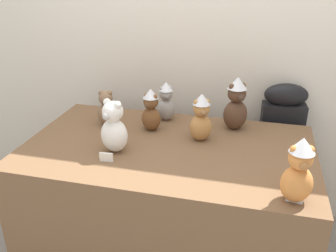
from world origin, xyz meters
The scene contains 12 objects.
wall_back centered at (0.00, 0.97, 1.30)m, with size 7.00×0.08×2.60m, color silver.
display_table centered at (0.00, 0.25, 0.40)m, with size 1.60×0.94×0.79m, color brown.
instrument_case centered at (0.64, 0.85, 0.51)m, with size 0.29×0.15×1.02m.
teddy_bear_cocoa centered at (0.34, 0.57, 0.95)m, with size 0.19×0.19×0.33m.
teddy_bear_caramel centered at (0.16, 0.37, 0.93)m, with size 0.16×0.15×0.28m.
teddy_bear_mocha centered at (-0.44, 0.43, 0.90)m, with size 0.13×0.11×0.23m.
teddy_bear_ash centered at (-0.10, 0.60, 0.92)m, with size 0.14×0.14×0.25m.
teddy_bear_chestnut centered at (-0.15, 0.43, 0.92)m, with size 0.14×0.13×0.26m.
teddy_bear_snow centered at (-0.26, 0.12, 0.93)m, with size 0.18×0.17×0.29m.
teddy_bear_ginger centered at (0.65, -0.12, 0.94)m, with size 0.16×0.14×0.30m.
name_card_front_left centered at (-0.26, 0.00, 0.82)m, with size 0.07×0.01×0.05m, color white.
name_card_front_middle centered at (0.65, -0.13, 0.82)m, with size 0.07×0.01×0.05m, color white.
Camera 1 is at (0.45, -1.53, 1.74)m, focal length 39.46 mm.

